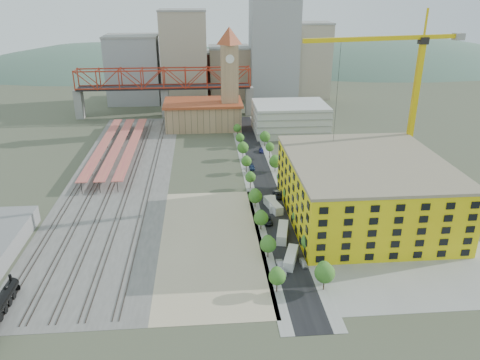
{
  "coord_description": "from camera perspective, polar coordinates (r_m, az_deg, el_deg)",
  "views": [
    {
      "loc": [
        -5.24,
        -143.68,
        65.76
      ],
      "look_at": [
        5.56,
        -11.15,
        10.0
      ],
      "focal_mm": 35.0,
      "sensor_mm": 36.0,
      "label": 1
    }
  ],
  "objects": [
    {
      "name": "station_hall",
      "position": [
        233.28,
        -4.49,
        8.01
      ],
      "size": [
        38.0,
        24.0,
        13.1
      ],
      "color": "tan",
      "rests_on": "ground"
    },
    {
      "name": "car_2",
      "position": [
        139.92,
        3.38,
        -4.97
      ],
      "size": [
        2.76,
        5.66,
        1.55
      ],
      "primitive_type": "imported",
      "rotation": [
        0.0,
        0.0,
        0.03
      ],
      "color": "black",
      "rests_on": "ground"
    },
    {
      "name": "street_trees",
      "position": [
        163.95,
        3.18,
        -0.93
      ],
      "size": [
        15.4,
        124.4,
        8.0
      ],
      "color": "#2E671F",
      "rests_on": "ground"
    },
    {
      "name": "ground",
      "position": [
        158.1,
        -2.34,
        -1.85
      ],
      "size": [
        400.0,
        400.0,
        0.0
      ],
      "primitive_type": "plane",
      "color": "#474C38",
      "rests_on": "ground"
    },
    {
      "name": "car_0",
      "position": [
        117.61,
        5.15,
        -10.94
      ],
      "size": [
        2.19,
        4.3,
        1.4
      ],
      "primitive_type": "imported",
      "rotation": [
        0.0,
        0.0,
        0.13
      ],
      "color": "silver",
      "rests_on": "ground"
    },
    {
      "name": "parking_garage",
      "position": [
        225.41,
        6.1,
        7.51
      ],
      "size": [
        34.0,
        26.0,
        14.0
      ],
      "primitive_type": "cube",
      "color": "silver",
      "rests_on": "ground"
    },
    {
      "name": "site_trailer_c",
      "position": [
        147.95,
        4.07,
        -3.11
      ],
      "size": [
        5.1,
        10.38,
        2.75
      ],
      "primitive_type": "cube",
      "rotation": [
        0.0,
        0.0,
        0.26
      ],
      "color": "silver",
      "rests_on": "ground"
    },
    {
      "name": "car_4",
      "position": [
        121.11,
        7.76,
        -9.99
      ],
      "size": [
        1.8,
        4.02,
        1.34
      ],
      "primitive_type": "imported",
      "rotation": [
        0.0,
        0.0,
        0.05
      ],
      "color": "beige",
      "rests_on": "ground"
    },
    {
      "name": "tower_crane",
      "position": [
        163.43,
        19.73,
        11.13
      ],
      "size": [
        54.66,
        12.79,
        59.1
      ],
      "color": "yellow",
      "rests_on": "ground"
    },
    {
      "name": "site_trailer_b",
      "position": [
        132.52,
        5.19,
        -6.4
      ],
      "size": [
        4.98,
        10.75,
        2.85
      ],
      "primitive_type": "cube",
      "rotation": [
        0.0,
        0.0,
        -0.22
      ],
      "color": "silver",
      "rests_on": "ground"
    },
    {
      "name": "ballast_strip",
      "position": [
        176.76,
        -14.33,
        0.18
      ],
      "size": [
        36.0,
        165.0,
        0.06
      ],
      "primitive_type": "cube",
      "color": "#605E59",
      "rests_on": "ground"
    },
    {
      "name": "car_5",
      "position": [
        157.76,
        4.6,
        -1.66
      ],
      "size": [
        2.25,
        4.77,
        1.51
      ],
      "primitive_type": "imported",
      "rotation": [
        0.0,
        0.0,
        0.15
      ],
      "color": "gray",
      "rests_on": "ground"
    },
    {
      "name": "platform_canopies",
      "position": [
        201.72,
        -14.68,
        4.16
      ],
      "size": [
        16.0,
        80.0,
        4.12
      ],
      "color": "#CC6F4E",
      "rests_on": "ground"
    },
    {
      "name": "distant_hills",
      "position": [
        431.99,
        2.33,
        3.08
      ],
      "size": [
        647.0,
        264.0,
        227.0
      ],
      "color": "#4C6B59",
      "rests_on": "ground"
    },
    {
      "name": "dirt_lot",
      "position": [
        130.02,
        -3.51,
        -7.66
      ],
      "size": [
        28.0,
        67.0,
        0.06
      ],
      "primitive_type": "cube",
      "color": "tan",
      "rests_on": "ground"
    },
    {
      "name": "clock_tower",
      "position": [
        227.11,
        -1.29,
        13.35
      ],
      "size": [
        12.0,
        12.0,
        52.0
      ],
      "color": "tan",
      "rests_on": "ground"
    },
    {
      "name": "car_6",
      "position": [
        156.54,
        4.68,
        -1.86
      ],
      "size": [
        3.36,
        5.86,
        1.54
      ],
      "primitive_type": "imported",
      "rotation": [
        0.0,
        0.0,
        0.15
      ],
      "color": "black",
      "rests_on": "ground"
    },
    {
      "name": "car_1",
      "position": [
        119.63,
        4.95,
        -10.27
      ],
      "size": [
        1.76,
        4.51,
        1.46
      ],
      "primitive_type": "imported",
      "rotation": [
        0.0,
        0.0,
        0.05
      ],
      "color": "#9B9A9F",
      "rests_on": "ground"
    },
    {
      "name": "truss_bridge",
      "position": [
        253.83,
        -9.24,
        11.82
      ],
      "size": [
        94.0,
        9.6,
        25.6
      ],
      "color": "gray",
      "rests_on": "ground"
    },
    {
      "name": "skyline",
      "position": [
        289.47,
        -2.16,
        14.2
      ],
      "size": [
        133.0,
        46.0,
        60.0
      ],
      "color": "#9EA0A3",
      "rests_on": "ground"
    },
    {
      "name": "site_trailer_d",
      "position": [
        149.16,
        4.0,
        -2.95
      ],
      "size": [
        2.92,
        8.94,
        2.41
      ],
      "primitive_type": "cube",
      "rotation": [
        0.0,
        0.0,
        -0.07
      ],
      "color": "silver",
      "rests_on": "ground"
    },
    {
      "name": "rail_tracks",
      "position": [
        177.04,
        -14.91,
        0.19
      ],
      "size": [
        26.56,
        160.0,
        0.18
      ],
      "color": "#382B23",
      "rests_on": "ground"
    },
    {
      "name": "car_3",
      "position": [
        179.98,
        1.47,
        1.55
      ],
      "size": [
        1.99,
        4.81,
        1.39
      ],
      "primitive_type": "imported",
      "rotation": [
        0.0,
        0.0,
        -0.01
      ],
      "color": "navy",
      "rests_on": "ground"
    },
    {
      "name": "site_trailer_a",
      "position": [
        121.59,
        6.21,
        -9.4
      ],
      "size": [
        5.52,
        9.95,
        2.64
      ],
      "primitive_type": "cube",
      "rotation": [
        0.0,
        0.0,
        -0.33
      ],
      "color": "silver",
      "rests_on": "ground"
    },
    {
      "name": "construction_building",
      "position": [
        143.89,
        14.92,
        -1.12
      ],
      "size": [
        44.6,
        50.6,
        18.8
      ],
      "color": "#FFFA15",
      "rests_on": "ground"
    },
    {
      "name": "sidewalk_east",
      "position": [
        173.82,
        4.54,
        0.45
      ],
      "size": [
        3.0,
        170.0,
        0.04
      ],
      "primitive_type": "cube",
      "color": "gray",
      "rests_on": "ground"
    },
    {
      "name": "car_7",
      "position": [
        198.7,
        2.61,
        3.61
      ],
      "size": [
        2.18,
        4.73,
        1.34
      ],
      "primitive_type": "imported",
      "rotation": [
        0.0,
        0.0,
        -0.07
      ],
      "color": "navy",
      "rests_on": "ground"
    },
    {
      "name": "street_asphalt",
      "position": [
        173.06,
        2.74,
        0.4
      ],
      "size": [
        12.0,
        170.0,
        0.06
      ],
      "primitive_type": "cube",
      "color": "black",
      "rests_on": "ground"
    },
    {
      "name": "sidewalk_west",
      "position": [
        172.48,
        0.93,
        0.34
      ],
      "size": [
        3.0,
        170.0,
        0.04
      ],
      "primitive_type": "cube",
      "color": "gray",
      "rests_on": "ground"
    },
    {
      "name": "construction_pad",
      "position": [
        148.8,
        15.65,
        -4.38
      ],
      "size": [
        50.0,
        90.0,
        0.06
      ],
      "primitive_type": "cube",
      "color": "gray",
      "rests_on": "ground"
    }
  ]
}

